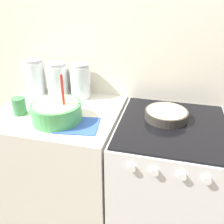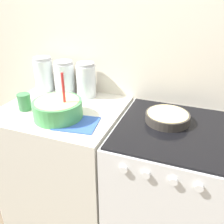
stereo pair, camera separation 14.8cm
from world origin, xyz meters
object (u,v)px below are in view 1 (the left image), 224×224
at_px(storage_jar_left, 35,79).
at_px(storage_jar_right, 80,83).
at_px(baking_pan, 166,114).
at_px(mixing_bowl, 56,111).
at_px(tin_can, 19,106).
at_px(storage_jar_middle, 57,82).
at_px(stove, 165,184).

height_order(storage_jar_left, storage_jar_right, storage_jar_left).
distance_m(baking_pan, storage_jar_right, 0.64).
relative_size(mixing_bowl, baking_pan, 1.15).
height_order(storage_jar_left, tin_can, storage_jar_left).
distance_m(storage_jar_left, tin_can, 0.36).
relative_size(storage_jar_left, storage_jar_right, 1.03).
bearing_deg(baking_pan, tin_can, -169.76).
xyz_separation_m(storage_jar_middle, storage_jar_right, (0.18, 0.00, 0.00)).
distance_m(stove, storage_jar_middle, 1.03).
xyz_separation_m(stove, baking_pan, (-0.04, 0.06, 0.48)).
bearing_deg(baking_pan, mixing_bowl, -163.85).
bearing_deg(tin_can, storage_jar_right, 51.01).
height_order(stove, storage_jar_left, storage_jar_left).
bearing_deg(tin_can, baking_pan, 10.24).
xyz_separation_m(mixing_bowl, tin_can, (-0.26, 0.02, -0.01)).
xyz_separation_m(stove, storage_jar_left, (-1.01, 0.25, 0.56)).
bearing_deg(baking_pan, storage_jar_left, 169.36).
height_order(baking_pan, storage_jar_right, storage_jar_right).
xyz_separation_m(storage_jar_left, tin_can, (0.08, -0.34, -0.05)).
distance_m(mixing_bowl, storage_jar_left, 0.50).
bearing_deg(stove, mixing_bowl, -170.02).
distance_m(storage_jar_left, storage_jar_middle, 0.18).
relative_size(stove, storage_jar_middle, 3.77).
distance_m(mixing_bowl, tin_can, 0.26).
bearing_deg(stove, storage_jar_right, 159.50).
height_order(baking_pan, tin_can, tin_can).
relative_size(mixing_bowl, storage_jar_left, 1.17).
xyz_separation_m(mixing_bowl, baking_pan, (0.63, 0.18, -0.03)).
relative_size(mixing_bowl, storage_jar_right, 1.20).
bearing_deg(storage_jar_left, tin_can, -77.49).
distance_m(stove, storage_jar_left, 1.18).
bearing_deg(stove, storage_jar_left, 166.33).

